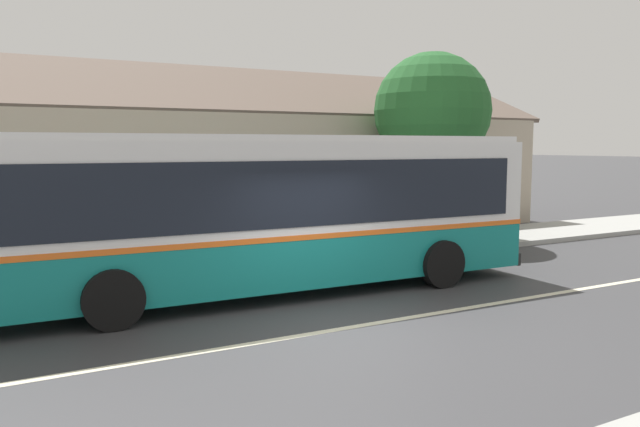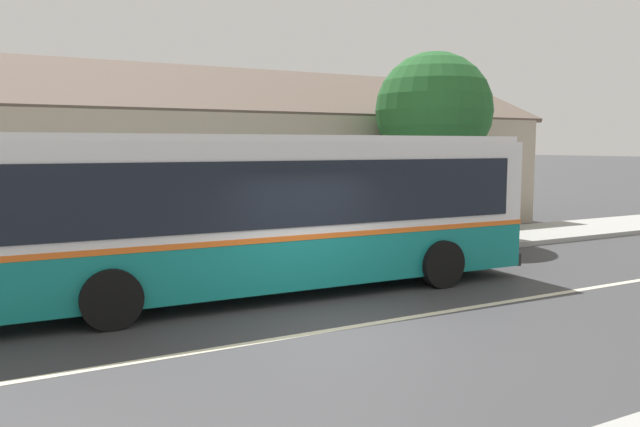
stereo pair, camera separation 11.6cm
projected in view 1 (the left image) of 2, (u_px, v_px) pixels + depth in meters
The scene contains 7 objects.
ground_plane at pixel (348, 328), 10.17m from camera, with size 300.00×300.00×0.00m, color #38383A.
sidewalk_far at pixel (221, 263), 15.38m from camera, with size 60.00×3.00×0.15m, color #9E9E99.
lane_divider_stripe at pixel (348, 328), 10.17m from camera, with size 60.00×0.16×0.01m, color beige.
community_building at pixel (196, 170), 22.20m from camera, with size 24.18×9.30×6.79m.
transit_bus at pixel (264, 209), 12.41m from camera, with size 11.49×2.99×3.16m.
street_tree_primary at pixel (432, 116), 19.21m from camera, with size 3.59×3.59×5.82m.
bus_stop_sign at pixel (463, 192), 17.64m from camera, with size 0.36×0.07×2.40m.
Camera 1 is at (-5.20, -8.44, 2.96)m, focal length 35.00 mm.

